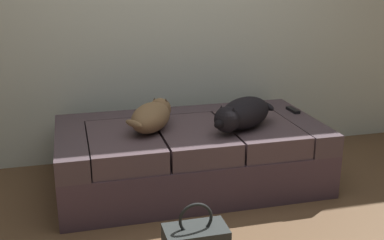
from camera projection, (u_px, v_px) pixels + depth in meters
couch at (190, 155)px, 3.38m from camera, size 1.82×0.95×0.45m
dog_tan at (152, 116)px, 3.19m from camera, size 0.40×0.51×0.19m
dog_dark at (242, 114)px, 3.20m from camera, size 0.55×0.48×0.21m
tv_remote at (293, 110)px, 3.62m from camera, size 0.05×0.15×0.02m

